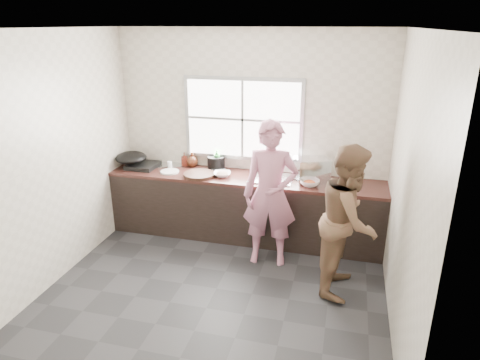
% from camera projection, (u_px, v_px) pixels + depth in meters
% --- Properties ---
extents(floor, '(3.60, 3.20, 0.01)m').
position_uv_depth(floor, '(217.00, 289.00, 4.70)').
color(floor, '#252528').
rests_on(floor, ground).
extents(ceiling, '(3.60, 3.20, 0.01)m').
position_uv_depth(ceiling, '(211.00, 28.00, 3.76)').
color(ceiling, silver).
rests_on(ceiling, wall_back).
extents(wall_back, '(3.60, 0.01, 2.70)m').
position_uv_depth(wall_back, '(251.00, 134.00, 5.69)').
color(wall_back, beige).
rests_on(wall_back, ground).
extents(wall_left, '(0.01, 3.20, 2.70)m').
position_uv_depth(wall_left, '(56.00, 159.00, 4.65)').
color(wall_left, beige).
rests_on(wall_left, ground).
extents(wall_right, '(0.01, 3.20, 2.70)m').
position_uv_depth(wall_right, '(407.00, 189.00, 3.81)').
color(wall_right, beige).
rests_on(wall_right, ground).
extents(wall_front, '(3.60, 0.01, 2.70)m').
position_uv_depth(wall_front, '(139.00, 252.00, 2.77)').
color(wall_front, silver).
rests_on(wall_front, ground).
extents(cabinet, '(3.60, 0.62, 0.82)m').
position_uv_depth(cabinet, '(245.00, 208.00, 5.73)').
color(cabinet, black).
rests_on(cabinet, floor).
extents(countertop, '(3.60, 0.64, 0.04)m').
position_uv_depth(countertop, '(245.00, 178.00, 5.58)').
color(countertop, '#361B16').
rests_on(countertop, cabinet).
extents(sink, '(0.55, 0.45, 0.02)m').
position_uv_depth(sink, '(271.00, 178.00, 5.49)').
color(sink, silver).
rests_on(sink, countertop).
extents(faucet, '(0.02, 0.02, 0.30)m').
position_uv_depth(faucet, '(274.00, 163.00, 5.62)').
color(faucet, silver).
rests_on(faucet, countertop).
extents(window_frame, '(1.60, 0.05, 1.10)m').
position_uv_depth(window_frame, '(243.00, 119.00, 5.63)').
color(window_frame, '#9EA0A5').
rests_on(window_frame, wall_back).
extents(window_glazing, '(1.50, 0.01, 1.00)m').
position_uv_depth(window_glazing, '(243.00, 120.00, 5.61)').
color(window_glazing, white).
rests_on(window_glazing, window_frame).
extents(woman, '(0.63, 0.45, 1.63)m').
position_uv_depth(woman, '(270.00, 199.00, 4.98)').
color(woman, '#BD718C').
rests_on(woman, floor).
extents(person_side, '(0.72, 0.87, 1.63)m').
position_uv_depth(person_side, '(349.00, 220.00, 4.46)').
color(person_side, brown).
rests_on(person_side, floor).
extents(cutting_board, '(0.49, 0.49, 0.04)m').
position_uv_depth(cutting_board, '(199.00, 175.00, 5.58)').
color(cutting_board, black).
rests_on(cutting_board, countertop).
extents(cleaver, '(0.21, 0.15, 0.01)m').
position_uv_depth(cleaver, '(219.00, 169.00, 5.72)').
color(cleaver, '#BABCC1').
rests_on(cleaver, cutting_board).
extents(bowl_mince, '(0.27, 0.27, 0.06)m').
position_uv_depth(bowl_mince, '(222.00, 174.00, 5.58)').
color(bowl_mince, white).
rests_on(bowl_mince, countertop).
extents(bowl_crabs, '(0.21, 0.21, 0.06)m').
position_uv_depth(bowl_crabs, '(310.00, 183.00, 5.25)').
color(bowl_crabs, silver).
rests_on(bowl_crabs, countertop).
extents(bowl_held, '(0.24, 0.24, 0.06)m').
position_uv_depth(bowl_held, '(273.00, 177.00, 5.46)').
color(bowl_held, white).
rests_on(bowl_held, countertop).
extents(black_pot, '(0.26, 0.26, 0.17)m').
position_uv_depth(black_pot, '(216.00, 162.00, 5.86)').
color(black_pot, black).
rests_on(black_pot, countertop).
extents(plate_food, '(0.32, 0.32, 0.02)m').
position_uv_depth(plate_food, '(170.00, 172.00, 5.73)').
color(plate_food, silver).
rests_on(plate_food, countertop).
extents(bottle_green, '(0.13, 0.13, 0.27)m').
position_uv_depth(bottle_green, '(217.00, 159.00, 5.84)').
color(bottle_green, green).
rests_on(bottle_green, countertop).
extents(bottle_brown_tall, '(0.10, 0.10, 0.17)m').
position_uv_depth(bottle_brown_tall, '(184.00, 160.00, 5.97)').
color(bottle_brown_tall, '#511E14').
rests_on(bottle_brown_tall, countertop).
extents(bottle_brown_short, '(0.19, 0.19, 0.19)m').
position_uv_depth(bottle_brown_short, '(192.00, 160.00, 5.94)').
color(bottle_brown_short, '#411E10').
rests_on(bottle_brown_short, countertop).
extents(glass_jar, '(0.08, 0.08, 0.09)m').
position_uv_depth(glass_jar, '(170.00, 165.00, 5.88)').
color(glass_jar, white).
rests_on(glass_jar, countertop).
extents(burner, '(0.39, 0.39, 0.06)m').
position_uv_depth(burner, '(143.00, 165.00, 5.91)').
color(burner, black).
rests_on(burner, countertop).
extents(wok, '(0.45, 0.45, 0.16)m').
position_uv_depth(wok, '(131.00, 158.00, 5.88)').
color(wok, black).
rests_on(wok, burner).
extents(dish_rack, '(0.48, 0.42, 0.30)m').
position_uv_depth(dish_rack, '(312.00, 170.00, 5.36)').
color(dish_rack, silver).
rests_on(dish_rack, countertop).
extents(pot_lid_left, '(0.34, 0.34, 0.01)m').
position_uv_depth(pot_lid_left, '(161.00, 165.00, 6.00)').
color(pot_lid_left, '#B7BABE').
rests_on(pot_lid_left, countertop).
extents(pot_lid_right, '(0.26, 0.26, 0.01)m').
position_uv_depth(pot_lid_right, '(177.00, 165.00, 6.02)').
color(pot_lid_right, '#B8BBBF').
rests_on(pot_lid_right, countertop).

